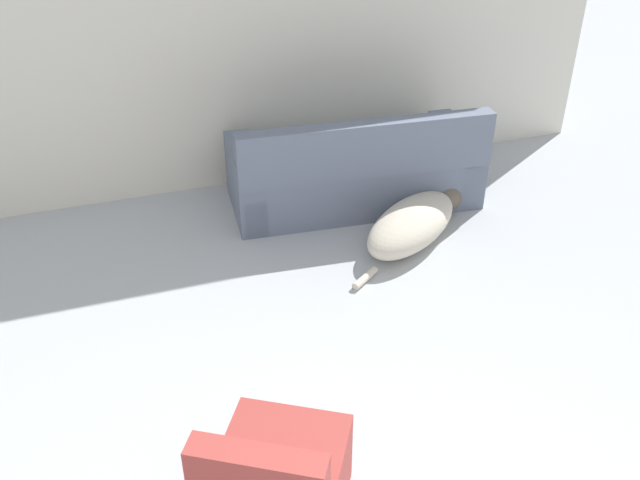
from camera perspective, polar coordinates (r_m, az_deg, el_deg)
wall_back at (r=5.55m, az=-12.50°, el=16.67°), size 7.32×0.06×2.76m
couch at (r=5.64m, az=2.79°, el=5.37°), size 1.98×0.96×0.81m
dog at (r=5.26m, az=7.60°, el=1.48°), size 1.24×0.97×0.29m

